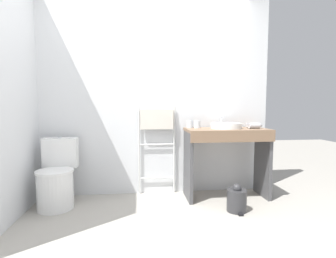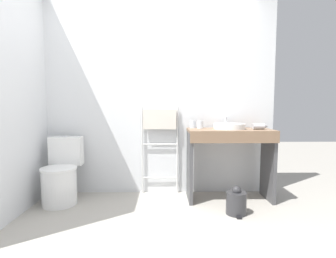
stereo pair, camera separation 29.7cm
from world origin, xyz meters
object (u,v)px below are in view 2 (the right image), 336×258
(toilet, at_px, (61,177))
(cup_near_edge, at_px, (200,125))
(towel_radiator, at_px, (160,129))
(cup_near_wall, at_px, (193,124))
(sink_basin, at_px, (229,126))
(trash_bin, at_px, (236,202))
(hair_dryer, at_px, (259,126))

(toilet, relative_size, cup_near_edge, 8.38)
(towel_radiator, height_order, cup_near_wall, towel_radiator)
(sink_basin, height_order, cup_near_wall, cup_near_wall)
(towel_radiator, distance_m, cup_near_wall, 0.43)
(towel_radiator, bearing_deg, cup_near_edge, -12.13)
(toilet, relative_size, sink_basin, 2.06)
(sink_basin, height_order, trash_bin, sink_basin)
(trash_bin, bearing_deg, towel_radiator, 140.42)
(hair_dryer, bearing_deg, cup_near_wall, 165.49)
(hair_dryer, distance_m, trash_bin, 0.95)
(toilet, distance_m, cup_near_edge, 1.77)
(sink_basin, bearing_deg, cup_near_edge, 163.77)
(toilet, height_order, towel_radiator, towel_radiator)
(trash_bin, bearing_deg, sink_basin, 86.63)
(towel_radiator, xyz_separation_m, cup_near_edge, (0.50, -0.11, 0.07))
(toilet, height_order, trash_bin, toilet)
(toilet, xyz_separation_m, sink_basin, (2.00, 0.11, 0.59))
(toilet, relative_size, trash_bin, 2.55)
(sink_basin, relative_size, trash_bin, 1.24)
(towel_radiator, distance_m, hair_dryer, 1.21)
(sink_basin, bearing_deg, trash_bin, -93.37)
(cup_near_wall, relative_size, trash_bin, 0.30)
(toilet, bearing_deg, cup_near_wall, 9.15)
(cup_near_wall, bearing_deg, sink_basin, -18.92)
(cup_near_edge, relative_size, trash_bin, 0.30)
(toilet, distance_m, trash_bin, 2.01)
(cup_near_wall, height_order, hair_dryer, cup_near_wall)
(towel_radiator, relative_size, cup_near_wall, 12.20)
(cup_near_wall, xyz_separation_m, trash_bin, (0.40, -0.61, -0.78))
(cup_near_wall, distance_m, hair_dryer, 0.79)
(sink_basin, bearing_deg, hair_dryer, -8.73)
(sink_basin, distance_m, cup_near_wall, 0.45)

